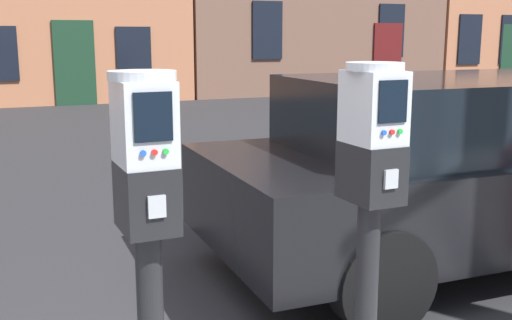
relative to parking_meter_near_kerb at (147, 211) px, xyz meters
The scene contains 3 objects.
parking_meter_near_kerb is the anchor object (origin of this frame).
parking_meter_twin_adjacent 0.86m from the parking_meter_near_kerb, ahead, with size 0.22×0.25×1.48m.
parked_car_white_suv 3.49m from the parking_meter_near_kerb, 29.21° to the left, with size 4.47×1.95×1.42m.
Camera 1 is at (-1.13, -2.21, 1.72)m, focal length 43.71 mm.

